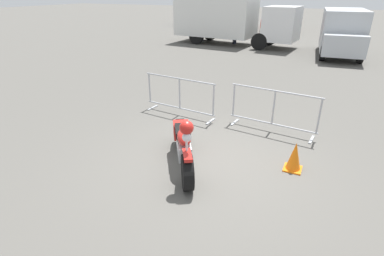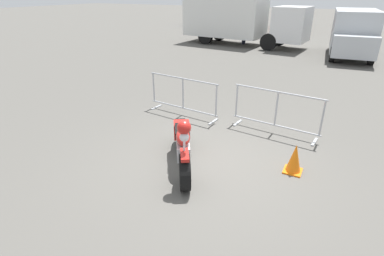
{
  "view_description": "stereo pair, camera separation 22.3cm",
  "coord_description": "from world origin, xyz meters",
  "px_view_note": "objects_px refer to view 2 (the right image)",
  "views": [
    {
      "loc": [
        1.92,
        -4.97,
        3.23
      ],
      "look_at": [
        -0.42,
        0.08,
        0.65
      ],
      "focal_mm": 28.0,
      "sensor_mm": 36.0,
      "label": 1
    },
    {
      "loc": [
        2.12,
        -4.87,
        3.23
      ],
      "look_at": [
        -0.42,
        0.08,
        0.65
      ],
      "focal_mm": 28.0,
      "sensor_mm": 36.0,
      "label": 2
    }
  ],
  "objects_px": {
    "crowd_barrier_far": "(276,112)",
    "motorcycle": "(183,143)",
    "delivery_van": "(353,32)",
    "pedestrian": "(244,29)",
    "traffic_cone": "(295,159)",
    "parked_car_red": "(284,21)",
    "box_truck": "(238,18)",
    "parked_car_blue": "(200,17)",
    "parked_car_silver": "(254,20)",
    "parked_car_tan": "(228,18)",
    "crowd_barrier_near": "(183,96)"
  },
  "relations": [
    {
      "from": "parked_car_blue",
      "to": "parked_car_tan",
      "type": "distance_m",
      "value": 2.79
    },
    {
      "from": "delivery_van",
      "to": "pedestrian",
      "type": "relative_size",
      "value": 3.04
    },
    {
      "from": "box_truck",
      "to": "parked_car_tan",
      "type": "xyz_separation_m",
      "value": [
        -4.52,
        10.12,
        -0.87
      ]
    },
    {
      "from": "parked_car_tan",
      "to": "parked_car_red",
      "type": "xyz_separation_m",
      "value": [
        5.52,
        -0.31,
        -0.05
      ]
    },
    {
      "from": "crowd_barrier_far",
      "to": "motorcycle",
      "type": "bearing_deg",
      "value": -118.63
    },
    {
      "from": "parked_car_red",
      "to": "pedestrian",
      "type": "height_order",
      "value": "pedestrian"
    },
    {
      "from": "box_truck",
      "to": "traffic_cone",
      "type": "distance_m",
      "value": 15.06
    },
    {
      "from": "parked_car_red",
      "to": "crowd_barrier_far",
      "type": "bearing_deg",
      "value": -174.1
    },
    {
      "from": "crowd_barrier_near",
      "to": "parked_car_blue",
      "type": "distance_m",
      "value": 24.05
    },
    {
      "from": "delivery_van",
      "to": "parked_car_silver",
      "type": "bearing_deg",
      "value": -146.04
    },
    {
      "from": "delivery_van",
      "to": "pedestrian",
      "type": "xyz_separation_m",
      "value": [
        -6.24,
        1.22,
        -0.32
      ]
    },
    {
      "from": "motorcycle",
      "to": "parked_car_silver",
      "type": "xyz_separation_m",
      "value": [
        -5.77,
        24.22,
        0.23
      ]
    },
    {
      "from": "motorcycle",
      "to": "crowd_barrier_near",
      "type": "relative_size",
      "value": 0.91
    },
    {
      "from": "delivery_van",
      "to": "traffic_cone",
      "type": "relative_size",
      "value": 8.7
    },
    {
      "from": "parked_car_silver",
      "to": "parked_car_blue",
      "type": "bearing_deg",
      "value": 84.94
    },
    {
      "from": "parked_car_red",
      "to": "pedestrian",
      "type": "bearing_deg",
      "value": 171.06
    },
    {
      "from": "pedestrian",
      "to": "traffic_cone",
      "type": "xyz_separation_m",
      "value": [
        5.67,
        -14.09,
        -0.63
      ]
    },
    {
      "from": "parked_car_blue",
      "to": "traffic_cone",
      "type": "xyz_separation_m",
      "value": [
        13.33,
        -23.47,
        -0.42
      ]
    },
    {
      "from": "delivery_van",
      "to": "traffic_cone",
      "type": "distance_m",
      "value": 12.92
    },
    {
      "from": "traffic_cone",
      "to": "parked_car_silver",
      "type": "bearing_deg",
      "value": 108.38
    },
    {
      "from": "delivery_van",
      "to": "parked_car_blue",
      "type": "relative_size",
      "value": 1.21
    },
    {
      "from": "crowd_barrier_far",
      "to": "parked_car_silver",
      "type": "distance_m",
      "value": 22.98
    },
    {
      "from": "motorcycle",
      "to": "crowd_barrier_near",
      "type": "height_order",
      "value": "motorcycle"
    },
    {
      "from": "crowd_barrier_far",
      "to": "parked_car_blue",
      "type": "xyz_separation_m",
      "value": [
        -12.57,
        21.86,
        0.15
      ]
    },
    {
      "from": "pedestrian",
      "to": "crowd_barrier_near",
      "type": "bearing_deg",
      "value": 82.39
    },
    {
      "from": "parked_car_tan",
      "to": "traffic_cone",
      "type": "bearing_deg",
      "value": -161.27
    },
    {
      "from": "parked_car_tan",
      "to": "pedestrian",
      "type": "distance_m",
      "value": 10.92
    },
    {
      "from": "motorcycle",
      "to": "box_truck",
      "type": "distance_m",
      "value": 15.07
    },
    {
      "from": "motorcycle",
      "to": "parked_car_silver",
      "type": "height_order",
      "value": "parked_car_silver"
    },
    {
      "from": "motorcycle",
      "to": "parked_car_blue",
      "type": "xyz_separation_m",
      "value": [
        -11.29,
        24.21,
        0.23
      ]
    },
    {
      "from": "crowd_barrier_near",
      "to": "box_truck",
      "type": "height_order",
      "value": "box_truck"
    },
    {
      "from": "delivery_van",
      "to": "parked_car_blue",
      "type": "bearing_deg",
      "value": -131.67
    },
    {
      "from": "traffic_cone",
      "to": "parked_car_red",
      "type": "bearing_deg",
      "value": 102.09
    },
    {
      "from": "delivery_van",
      "to": "parked_car_red",
      "type": "relative_size",
      "value": 1.19
    },
    {
      "from": "parked_car_tan",
      "to": "traffic_cone",
      "type": "xyz_separation_m",
      "value": [
        10.56,
        -23.85,
        -0.47
      ]
    },
    {
      "from": "crowd_barrier_far",
      "to": "parked_car_red",
      "type": "relative_size",
      "value": 0.51
    },
    {
      "from": "parked_car_red",
      "to": "traffic_cone",
      "type": "distance_m",
      "value": 24.07
    },
    {
      "from": "crowd_barrier_near",
      "to": "delivery_van",
      "type": "bearing_deg",
      "value": 70.93
    },
    {
      "from": "crowd_barrier_far",
      "to": "traffic_cone",
      "type": "distance_m",
      "value": 1.79
    },
    {
      "from": "traffic_cone",
      "to": "delivery_van",
      "type": "bearing_deg",
      "value": 87.43
    },
    {
      "from": "parked_car_red",
      "to": "box_truck",
      "type": "bearing_deg",
      "value": 168.99
    },
    {
      "from": "parked_car_red",
      "to": "parked_car_tan",
      "type": "bearing_deg",
      "value": 81.6
    },
    {
      "from": "motorcycle",
      "to": "crowd_barrier_far",
      "type": "distance_m",
      "value": 2.68
    },
    {
      "from": "parked_car_tan",
      "to": "crowd_barrier_far",
      "type": "bearing_deg",
      "value": -161.36
    },
    {
      "from": "parked_car_red",
      "to": "pedestrian",
      "type": "relative_size",
      "value": 2.54
    },
    {
      "from": "motorcycle",
      "to": "crowd_barrier_far",
      "type": "relative_size",
      "value": 0.91
    },
    {
      "from": "parked_car_red",
      "to": "motorcycle",
      "type": "bearing_deg",
      "value": -178.1
    },
    {
      "from": "crowd_barrier_far",
      "to": "traffic_cone",
      "type": "height_order",
      "value": "crowd_barrier_far"
    },
    {
      "from": "crowd_barrier_far",
      "to": "box_truck",
      "type": "distance_m",
      "value": 13.28
    },
    {
      "from": "parked_car_blue",
      "to": "traffic_cone",
      "type": "relative_size",
      "value": 7.2
    }
  ]
}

